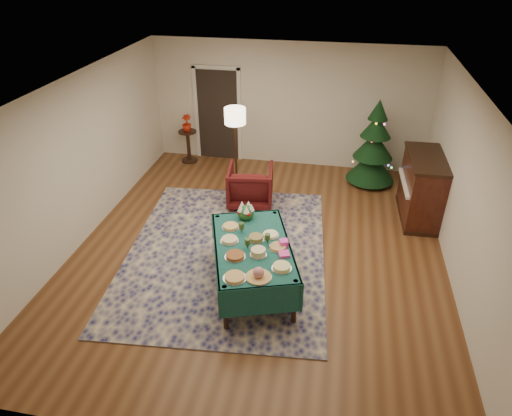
% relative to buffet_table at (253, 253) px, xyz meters
% --- Properties ---
extents(room_shell, '(7.00, 7.00, 7.00)m').
position_rel_buffet_table_xyz_m(room_shell, '(-0.07, 0.91, 0.77)').
color(room_shell, '#593319').
rests_on(room_shell, ground).
extents(doorway, '(1.08, 0.04, 2.16)m').
position_rel_buffet_table_xyz_m(doorway, '(-1.67, 4.40, 0.51)').
color(doorway, black).
rests_on(doorway, ground).
extents(rug, '(3.55, 4.46, 0.02)m').
position_rel_buffet_table_xyz_m(rug, '(-0.59, 0.72, -0.57)').
color(rug, '#13144A').
rests_on(rug, ground).
extents(buffet_table, '(1.61, 2.11, 0.73)m').
position_rel_buffet_table_xyz_m(buffet_table, '(0.00, 0.00, 0.00)').
color(buffet_table, black).
rests_on(buffet_table, ground).
extents(platter_0, '(0.31, 0.31, 0.05)m').
position_rel_buffet_table_xyz_m(platter_0, '(-0.08, -0.77, 0.17)').
color(platter_0, silver).
rests_on(platter_0, buffet_table).
extents(platter_1, '(0.34, 0.34, 0.16)m').
position_rel_buffet_table_xyz_m(platter_1, '(0.22, -0.69, 0.20)').
color(platter_1, silver).
rests_on(platter_1, buffet_table).
extents(platter_2, '(0.27, 0.27, 0.06)m').
position_rel_buffet_table_xyz_m(platter_2, '(0.48, -0.45, 0.17)').
color(platter_2, silver).
rests_on(platter_2, buffet_table).
extents(platter_3, '(0.29, 0.29, 0.05)m').
position_rel_buffet_table_xyz_m(platter_3, '(-0.18, -0.32, 0.17)').
color(platter_3, silver).
rests_on(platter_3, buffet_table).
extents(platter_4, '(0.24, 0.24, 0.10)m').
position_rel_buffet_table_xyz_m(platter_4, '(0.12, -0.21, 0.19)').
color(platter_4, silver).
rests_on(platter_4, buffet_table).
extents(platter_5, '(0.27, 0.27, 0.04)m').
position_rel_buffet_table_xyz_m(platter_5, '(0.36, -0.00, 0.16)').
color(platter_5, silver).
rests_on(platter_5, buffet_table).
extents(platter_6, '(0.27, 0.27, 0.05)m').
position_rel_buffet_table_xyz_m(platter_6, '(-0.34, 0.04, 0.17)').
color(platter_6, silver).
rests_on(platter_6, buffet_table).
extents(platter_7, '(0.24, 0.24, 0.07)m').
position_rel_buffet_table_xyz_m(platter_7, '(0.02, 0.13, 0.18)').
color(platter_7, silver).
rests_on(platter_7, buffet_table).
extents(platter_8, '(0.26, 0.26, 0.04)m').
position_rel_buffet_table_xyz_m(platter_8, '(0.21, 0.29, 0.16)').
color(platter_8, silver).
rests_on(platter_8, buffet_table).
extents(platter_9, '(0.27, 0.27, 0.04)m').
position_rel_buffet_table_xyz_m(platter_9, '(-0.41, 0.39, 0.16)').
color(platter_9, silver).
rests_on(platter_9, buffet_table).
extents(goblet_0, '(0.08, 0.08, 0.17)m').
position_rel_buffet_table_xyz_m(goblet_0, '(-0.22, 0.28, 0.23)').
color(goblet_0, '#2D471E').
rests_on(goblet_0, buffet_table).
extents(goblet_1, '(0.08, 0.08, 0.17)m').
position_rel_buffet_table_xyz_m(goblet_1, '(0.20, 0.07, 0.23)').
color(goblet_1, '#2D471E').
rests_on(goblet_1, buffet_table).
extents(goblet_2, '(0.08, 0.08, 0.17)m').
position_rel_buffet_table_xyz_m(goblet_2, '(-0.05, -0.10, 0.23)').
color(goblet_2, '#2D471E').
rests_on(goblet_2, buffet_table).
extents(napkin_stack, '(0.18, 0.18, 0.04)m').
position_rel_buffet_table_xyz_m(napkin_stack, '(0.47, -0.15, 0.16)').
color(napkin_stack, '#ED429F').
rests_on(napkin_stack, buffet_table).
extents(gift_box, '(0.15, 0.15, 0.10)m').
position_rel_buffet_table_xyz_m(gift_box, '(0.44, 0.07, 0.19)').
color(gift_box, '#F243C1').
rests_on(gift_box, buffet_table).
extents(centerpiece, '(0.26, 0.26, 0.30)m').
position_rel_buffet_table_xyz_m(centerpiece, '(-0.24, 0.69, 0.27)').
color(centerpiece, '#1E4C1E').
rests_on(centerpiece, buffet_table).
extents(armchair, '(0.93, 0.89, 0.87)m').
position_rel_buffet_table_xyz_m(armchair, '(-0.52, 2.39, -0.15)').
color(armchair, '#470F0F').
rests_on(armchair, ground).
extents(floor_lamp, '(0.41, 0.41, 1.71)m').
position_rel_buffet_table_xyz_m(floor_lamp, '(-0.93, 2.99, 0.86)').
color(floor_lamp, '#A57F3F').
rests_on(floor_lamp, ground).
extents(side_table, '(0.41, 0.41, 0.74)m').
position_rel_buffet_table_xyz_m(side_table, '(-2.31, 4.06, -0.22)').
color(side_table, black).
rests_on(side_table, ground).
extents(potted_plant, '(0.21, 0.38, 0.21)m').
position_rel_buffet_table_xyz_m(potted_plant, '(-2.31, 4.06, 0.26)').
color(potted_plant, red).
rests_on(potted_plant, side_table).
extents(christmas_tree, '(1.15, 1.15, 1.80)m').
position_rel_buffet_table_xyz_m(christmas_tree, '(1.78, 3.75, 0.23)').
color(christmas_tree, black).
rests_on(christmas_tree, ground).
extents(piano, '(0.70, 1.41, 1.21)m').
position_rel_buffet_table_xyz_m(piano, '(2.61, 2.49, 0.01)').
color(piano, black).
rests_on(piano, ground).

